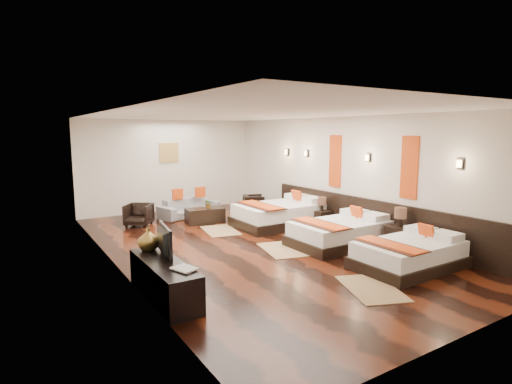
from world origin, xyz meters
TOP-DOWN VIEW (x-y plane):
  - floor at (0.00, 0.00)m, footprint 5.50×9.50m
  - ceiling at (0.00, 0.00)m, footprint 5.50×9.50m
  - back_wall at (0.00, 4.75)m, footprint 5.50×0.01m
  - left_wall at (-2.75, 0.00)m, footprint 0.01×9.50m
  - right_wall at (2.75, 0.00)m, footprint 0.01×9.50m
  - headboard_panel at (2.71, -0.80)m, footprint 0.08×6.60m
  - bed_near at (1.69, -2.79)m, footprint 1.97×1.24m
  - bed_mid at (1.70, -1.03)m, footprint 2.12×1.33m
  - bed_far at (1.70, 1.17)m, footprint 2.34×1.47m
  - nightstand_a at (2.45, -1.96)m, footprint 0.45×0.45m
  - nightstand_b at (2.45, 0.43)m, footprint 0.40×0.40m
  - jute_mat_near at (0.35, -3.12)m, footprint 1.14×1.39m
  - jute_mat_mid at (0.42, -0.66)m, footprint 1.01×1.34m
  - jute_mat_far at (0.09, 1.51)m, footprint 0.95×1.31m
  - tv_console at (-2.50, -1.73)m, footprint 0.50×1.80m
  - tv at (-2.45, -1.46)m, footprint 0.24×0.83m
  - book at (-2.50, -2.28)m, footprint 0.35×0.40m
  - figurine at (-2.50, -1.05)m, footprint 0.36×0.36m
  - sofa at (0.14, 3.56)m, footprint 1.95×1.19m
  - armchair_left at (-1.47, 3.10)m, footprint 0.89×0.89m
  - armchair_right at (1.99, 2.99)m, footprint 0.79×0.78m
  - coffee_table at (0.14, 2.51)m, footprint 1.05×0.60m
  - table_plant at (0.23, 2.45)m, footprint 0.27×0.24m
  - orange_panel_a at (2.73, -1.90)m, footprint 0.04×0.40m
  - orange_panel_b at (2.73, 0.30)m, footprint 0.04×0.40m
  - sconce_near at (2.70, -3.00)m, footprint 0.07×0.12m
  - sconce_mid at (2.70, -0.80)m, footprint 0.07×0.12m
  - sconce_far at (2.70, 1.40)m, footprint 0.07×0.12m
  - sconce_lounge at (2.70, 2.30)m, footprint 0.07×0.12m
  - gold_artwork at (0.00, 4.73)m, footprint 0.60×0.04m

SIDE VIEW (x-z plane):
  - floor at x=0.00m, z-range -0.01..0.01m
  - jute_mat_near at x=0.35m, z-range 0.00..0.01m
  - jute_mat_mid at x=0.42m, z-range 0.00..0.01m
  - jute_mat_far at x=0.09m, z-range 0.00..0.01m
  - coffee_table at x=0.14m, z-range 0.00..0.40m
  - bed_near at x=1.69m, z-range -0.12..0.63m
  - sofa at x=0.14m, z-range 0.00..0.53m
  - armchair_right at x=1.99m, z-range 0.00..0.55m
  - tv_console at x=-2.50m, z-range 0.00..0.55m
  - nightstand_b at x=2.45m, z-range -0.12..0.67m
  - bed_mid at x=1.70m, z-range -0.13..0.68m
  - armchair_left at x=-1.47m, z-range 0.00..0.59m
  - bed_far at x=1.70m, z-range -0.14..0.75m
  - nightstand_a at x=2.45m, z-range -0.13..0.76m
  - headboard_panel at x=2.71m, z-range 0.00..0.90m
  - table_plant at x=0.23m, z-range 0.40..0.67m
  - book at x=-2.50m, z-range 0.55..0.58m
  - figurine at x=-2.50m, z-range 0.55..0.92m
  - tv at x=-2.45m, z-range 0.55..1.02m
  - back_wall at x=0.00m, z-range 0.00..2.80m
  - left_wall at x=-2.75m, z-range 0.00..2.80m
  - right_wall at x=2.75m, z-range 0.00..2.80m
  - orange_panel_a at x=2.73m, z-range 1.05..2.35m
  - orange_panel_b at x=2.73m, z-range 1.05..2.35m
  - gold_artwork at x=0.00m, z-range 1.50..2.10m
  - sconce_near at x=2.70m, z-range 1.76..1.94m
  - sconce_mid at x=2.70m, z-range 1.76..1.94m
  - sconce_far at x=2.70m, z-range 1.76..1.94m
  - sconce_lounge at x=2.70m, z-range 1.76..1.94m
  - ceiling at x=0.00m, z-range 2.79..2.80m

